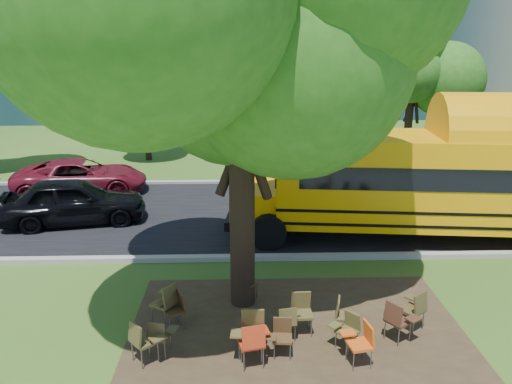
{
  "coord_description": "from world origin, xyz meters",
  "views": [
    {
      "loc": [
        -0.15,
        -9.89,
        5.78
      ],
      "look_at": [
        0.27,
        3.54,
        1.83
      ],
      "focal_mm": 35.0,
      "sensor_mm": 36.0,
      "label": 1
    }
  ],
  "objects_px": {
    "chair_5": "(281,334)",
    "chair_6": "(362,339)",
    "chair_13": "(415,306)",
    "chair_3": "(251,329)",
    "school_bus": "(470,181)",
    "chair_4": "(253,340)",
    "bg_car_red": "(81,177)",
    "chair_7": "(398,318)",
    "chair_9": "(176,306)",
    "chair_0": "(160,334)",
    "black_car": "(74,201)",
    "chair_8": "(167,299)",
    "chair_14": "(300,309)",
    "chair_11": "(287,320)",
    "chair_12": "(343,313)",
    "chair_2": "(251,324)",
    "chair_10": "(246,281)",
    "chair_15": "(348,327)",
    "main_tree": "(241,41)",
    "chair_1": "(142,339)"
  },
  "relations": [
    {
      "from": "chair_5",
      "to": "chair_6",
      "type": "distance_m",
      "value": 1.51
    },
    {
      "from": "chair_13",
      "to": "chair_3",
      "type": "bearing_deg",
      "value": 155.52
    },
    {
      "from": "school_bus",
      "to": "chair_4",
      "type": "relative_size",
      "value": 14.33
    },
    {
      "from": "bg_car_red",
      "to": "chair_7",
      "type": "bearing_deg",
      "value": -148.22
    },
    {
      "from": "chair_9",
      "to": "chair_0",
      "type": "bearing_deg",
      "value": 143.1
    },
    {
      "from": "chair_5",
      "to": "black_car",
      "type": "distance_m",
      "value": 9.99
    },
    {
      "from": "chair_4",
      "to": "chair_8",
      "type": "height_order",
      "value": "chair_8"
    },
    {
      "from": "chair_3",
      "to": "chair_14",
      "type": "bearing_deg",
      "value": -136.72
    },
    {
      "from": "chair_11",
      "to": "chair_13",
      "type": "height_order",
      "value": "chair_13"
    },
    {
      "from": "chair_3",
      "to": "chair_12",
      "type": "relative_size",
      "value": 1.19
    },
    {
      "from": "bg_car_red",
      "to": "chair_4",
      "type": "bearing_deg",
      "value": -159.75
    },
    {
      "from": "chair_0",
      "to": "chair_4",
      "type": "height_order",
      "value": "chair_4"
    },
    {
      "from": "chair_8",
      "to": "black_car",
      "type": "relative_size",
      "value": 0.2
    },
    {
      "from": "chair_0",
      "to": "chair_9",
      "type": "height_order",
      "value": "chair_9"
    },
    {
      "from": "chair_5",
      "to": "bg_car_red",
      "type": "relative_size",
      "value": 0.15
    },
    {
      "from": "bg_car_red",
      "to": "black_car",
      "type": "bearing_deg",
      "value": -176.17
    },
    {
      "from": "chair_12",
      "to": "chair_9",
      "type": "bearing_deg",
      "value": -83.05
    },
    {
      "from": "chair_2",
      "to": "black_car",
      "type": "bearing_deg",
      "value": 108.79
    },
    {
      "from": "school_bus",
      "to": "black_car",
      "type": "bearing_deg",
      "value": 177.94
    },
    {
      "from": "chair_3",
      "to": "chair_9",
      "type": "height_order",
      "value": "chair_3"
    },
    {
      "from": "chair_10",
      "to": "chair_13",
      "type": "height_order",
      "value": "chair_13"
    },
    {
      "from": "chair_11",
      "to": "chair_5",
      "type": "bearing_deg",
      "value": -120.14
    },
    {
      "from": "chair_15",
      "to": "black_car",
      "type": "height_order",
      "value": "black_car"
    },
    {
      "from": "main_tree",
      "to": "chair_13",
      "type": "height_order",
      "value": "main_tree"
    },
    {
      "from": "chair_11",
      "to": "chair_14",
      "type": "distance_m",
      "value": 0.42
    },
    {
      "from": "chair_5",
      "to": "chair_13",
      "type": "height_order",
      "value": "chair_13"
    },
    {
      "from": "chair_14",
      "to": "chair_15",
      "type": "bearing_deg",
      "value": 143.87
    },
    {
      "from": "chair_3",
      "to": "chair_6",
      "type": "distance_m",
      "value": 2.08
    },
    {
      "from": "chair_4",
      "to": "chair_12",
      "type": "bearing_deg",
      "value": 15.53
    },
    {
      "from": "main_tree",
      "to": "chair_4",
      "type": "height_order",
      "value": "main_tree"
    },
    {
      "from": "main_tree",
      "to": "chair_4",
      "type": "relative_size",
      "value": 10.11
    },
    {
      "from": "main_tree",
      "to": "chair_3",
      "type": "distance_m",
      "value": 5.68
    },
    {
      "from": "chair_8",
      "to": "chair_12",
      "type": "xyz_separation_m",
      "value": [
        3.68,
        -0.54,
        -0.09
      ]
    },
    {
      "from": "chair_13",
      "to": "chair_15",
      "type": "height_order",
      "value": "chair_13"
    },
    {
      "from": "chair_9",
      "to": "chair_14",
      "type": "bearing_deg",
      "value": -122.69
    },
    {
      "from": "chair_1",
      "to": "chair_10",
      "type": "distance_m",
      "value": 3.11
    },
    {
      "from": "chair_4",
      "to": "chair_14",
      "type": "height_order",
      "value": "chair_4"
    },
    {
      "from": "chair_8",
      "to": "chair_3",
      "type": "bearing_deg",
      "value": -91.35
    },
    {
      "from": "chair_10",
      "to": "chair_3",
      "type": "bearing_deg",
      "value": 30.33
    },
    {
      "from": "chair_6",
      "to": "chair_15",
      "type": "height_order",
      "value": "chair_6"
    },
    {
      "from": "chair_1",
      "to": "chair_14",
      "type": "distance_m",
      "value": 3.21
    },
    {
      "from": "chair_2",
      "to": "chair_12",
      "type": "distance_m",
      "value": 1.94
    },
    {
      "from": "chair_10",
      "to": "chair_4",
      "type": "bearing_deg",
      "value": 30.93
    },
    {
      "from": "chair_14",
      "to": "chair_15",
      "type": "distance_m",
      "value": 1.05
    },
    {
      "from": "chair_2",
      "to": "chair_7",
      "type": "height_order",
      "value": "chair_7"
    },
    {
      "from": "chair_8",
      "to": "chair_15",
      "type": "height_order",
      "value": "chair_8"
    },
    {
      "from": "main_tree",
      "to": "chair_0",
      "type": "bearing_deg",
      "value": -128.1
    },
    {
      "from": "chair_11",
      "to": "bg_car_red",
      "type": "height_order",
      "value": "bg_car_red"
    },
    {
      "from": "main_tree",
      "to": "chair_2",
      "type": "xyz_separation_m",
      "value": [
        0.15,
        -1.76,
        -5.36
      ]
    },
    {
      "from": "chair_8",
      "to": "chair_9",
      "type": "relative_size",
      "value": 1.15
    }
  ]
}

